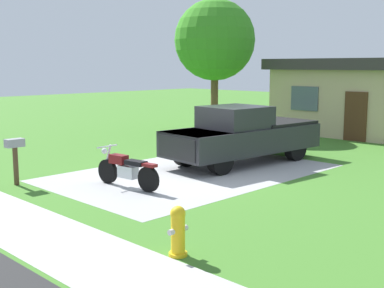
{
  "coord_description": "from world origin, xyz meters",
  "views": [
    {
      "loc": [
        10.38,
        -10.55,
        3.19
      ],
      "look_at": [
        0.1,
        -0.14,
        0.9
      ],
      "focal_mm": 47.04,
      "sensor_mm": 36.0,
      "label": 1
    }
  ],
  "objects_px": {
    "neighbor_house": "(382,96)",
    "pickup_truck": "(244,134)",
    "mailbox": "(15,149)",
    "fire_hydrant": "(178,231)",
    "shade_tree": "(215,40)",
    "motorcycle": "(127,170)"
  },
  "relations": [
    {
      "from": "neighbor_house",
      "to": "pickup_truck",
      "type": "bearing_deg",
      "value": -91.8
    },
    {
      "from": "pickup_truck",
      "to": "neighbor_house",
      "type": "relative_size",
      "value": 0.6
    },
    {
      "from": "mailbox",
      "to": "neighbor_house",
      "type": "relative_size",
      "value": 0.13
    },
    {
      "from": "fire_hydrant",
      "to": "shade_tree",
      "type": "distance_m",
      "value": 17.04
    },
    {
      "from": "pickup_truck",
      "to": "neighbor_house",
      "type": "distance_m",
      "value": 9.67
    },
    {
      "from": "motorcycle",
      "to": "mailbox",
      "type": "bearing_deg",
      "value": -140.09
    },
    {
      "from": "motorcycle",
      "to": "mailbox",
      "type": "xyz_separation_m",
      "value": [
        -2.32,
        -1.94,
        0.51
      ]
    },
    {
      "from": "pickup_truck",
      "to": "shade_tree",
      "type": "xyz_separation_m",
      "value": [
        -6.27,
        5.46,
        3.44
      ]
    },
    {
      "from": "fire_hydrant",
      "to": "mailbox",
      "type": "relative_size",
      "value": 0.69
    },
    {
      "from": "fire_hydrant",
      "to": "mailbox",
      "type": "distance_m",
      "value": 6.82
    },
    {
      "from": "shade_tree",
      "to": "neighbor_house",
      "type": "height_order",
      "value": "shade_tree"
    },
    {
      "from": "neighbor_house",
      "to": "mailbox",
      "type": "bearing_deg",
      "value": -99.34
    },
    {
      "from": "pickup_truck",
      "to": "fire_hydrant",
      "type": "bearing_deg",
      "value": -58.74
    },
    {
      "from": "fire_hydrant",
      "to": "neighbor_house",
      "type": "distance_m",
      "value": 17.4
    },
    {
      "from": "shade_tree",
      "to": "neighbor_house",
      "type": "distance_m",
      "value": 8.21
    },
    {
      "from": "pickup_truck",
      "to": "motorcycle",
      "type": "bearing_deg",
      "value": -90.88
    },
    {
      "from": "motorcycle",
      "to": "pickup_truck",
      "type": "distance_m",
      "value": 4.85
    },
    {
      "from": "fire_hydrant",
      "to": "neighbor_house",
      "type": "bearing_deg",
      "value": 103.62
    },
    {
      "from": "pickup_truck",
      "to": "mailbox",
      "type": "xyz_separation_m",
      "value": [
        -2.39,
        -6.76,
        0.03
      ]
    },
    {
      "from": "motorcycle",
      "to": "shade_tree",
      "type": "relative_size",
      "value": 0.35
    },
    {
      "from": "mailbox",
      "to": "neighbor_house",
      "type": "bearing_deg",
      "value": 80.66
    },
    {
      "from": "shade_tree",
      "to": "fire_hydrant",
      "type": "bearing_deg",
      "value": -49.97
    }
  ]
}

